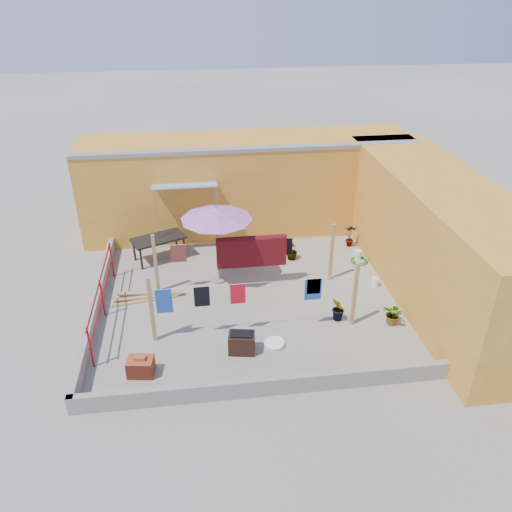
% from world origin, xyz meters
% --- Properties ---
extents(ground, '(80.00, 80.00, 0.00)m').
position_xyz_m(ground, '(0.00, 0.00, 0.00)').
color(ground, '#9E998E').
rests_on(ground, ground).
extents(wall_back, '(11.00, 3.27, 3.21)m').
position_xyz_m(wall_back, '(0.50, 4.69, 1.61)').
color(wall_back, orange).
rests_on(wall_back, ground).
extents(wall_right, '(2.40, 9.00, 3.20)m').
position_xyz_m(wall_right, '(5.20, 0.00, 1.60)').
color(wall_right, orange).
rests_on(wall_right, ground).
extents(parapet_front, '(8.30, 0.16, 0.44)m').
position_xyz_m(parapet_front, '(0.00, -3.58, 0.22)').
color(parapet_front, gray).
rests_on(parapet_front, ground).
extents(parapet_left, '(0.16, 7.30, 0.44)m').
position_xyz_m(parapet_left, '(-4.08, 0.00, 0.22)').
color(parapet_left, gray).
rests_on(parapet_left, ground).
extents(red_railing, '(0.05, 4.20, 1.10)m').
position_xyz_m(red_railing, '(-3.85, -0.20, 0.72)').
color(red_railing, '#A5101C').
rests_on(red_railing, ground).
extents(clothesline_rig, '(5.09, 2.35, 1.80)m').
position_xyz_m(clothesline_rig, '(0.11, 0.55, 1.06)').
color(clothesline_rig, tan).
rests_on(clothesline_rig, ground).
extents(patio_umbrella, '(2.24, 2.24, 2.40)m').
position_xyz_m(patio_umbrella, '(-0.75, 1.13, 2.16)').
color(patio_umbrella, gray).
rests_on(patio_umbrella, ground).
extents(outdoor_table, '(1.80, 1.38, 0.76)m').
position_xyz_m(outdoor_table, '(-2.52, 2.69, 0.68)').
color(outdoor_table, black).
rests_on(outdoor_table, ground).
extents(brick_stack, '(0.63, 0.50, 0.50)m').
position_xyz_m(brick_stack, '(-2.75, -2.60, 0.22)').
color(brick_stack, '#9A3823').
rests_on(brick_stack, ground).
extents(lumber_pile, '(2.00, 0.58, 0.12)m').
position_xyz_m(lumber_pile, '(-2.78, 0.46, 0.06)').
color(lumber_pile, tan).
rests_on(lumber_pile, ground).
extents(brazier, '(0.67, 0.51, 0.55)m').
position_xyz_m(brazier, '(-0.43, -2.12, 0.27)').
color(brazier, '#311A13').
rests_on(brazier, ground).
extents(white_basin, '(0.52, 0.52, 0.09)m').
position_xyz_m(white_basin, '(0.39, -1.98, 0.05)').
color(white_basin, white).
rests_on(white_basin, ground).
extents(water_jug_a, '(0.22, 0.22, 0.35)m').
position_xyz_m(water_jug_a, '(3.70, 1.86, 0.15)').
color(water_jug_a, white).
rests_on(water_jug_a, ground).
extents(water_jug_b, '(0.20, 0.20, 0.32)m').
position_xyz_m(water_jug_b, '(3.70, 0.25, 0.14)').
color(water_jug_b, white).
rests_on(water_jug_b, ground).
extents(green_hose, '(0.55, 0.55, 0.08)m').
position_xyz_m(green_hose, '(3.70, 1.69, 0.04)').
color(green_hose, '#1A7319').
rests_on(green_hose, ground).
extents(plant_back_a, '(0.89, 0.85, 0.79)m').
position_xyz_m(plant_back_a, '(0.07, 2.16, 0.39)').
color(plant_back_a, '#1F5A19').
rests_on(plant_back_a, ground).
extents(plant_back_b, '(0.40, 0.40, 0.62)m').
position_xyz_m(plant_back_b, '(1.62, 2.13, 0.31)').
color(plant_back_b, '#1F5A19').
rests_on(plant_back_b, ground).
extents(plant_right_a, '(0.48, 0.38, 0.80)m').
position_xyz_m(plant_right_a, '(3.70, 2.75, 0.40)').
color(plant_right_a, '#1F5A19').
rests_on(plant_right_a, ground).
extents(plant_right_b, '(0.35, 0.42, 0.71)m').
position_xyz_m(plant_right_b, '(2.18, -1.22, 0.36)').
color(plant_right_b, '#1F5A19').
rests_on(plant_right_b, ground).
extents(plant_right_c, '(0.68, 0.69, 0.58)m').
position_xyz_m(plant_right_c, '(3.55, -1.54, 0.29)').
color(plant_right_c, '#1F5A19').
rests_on(plant_right_c, ground).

